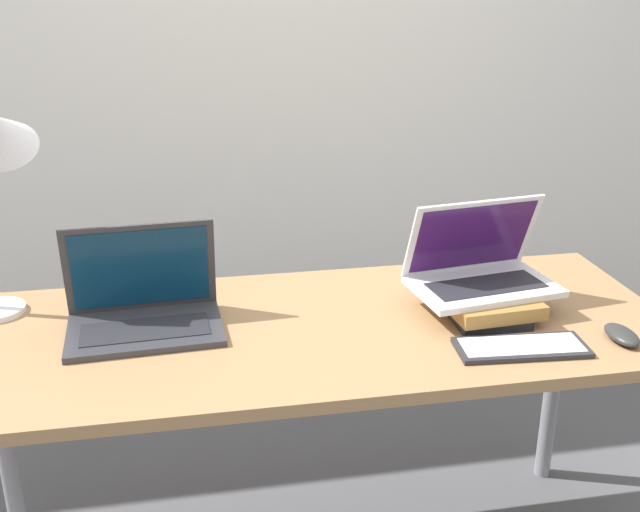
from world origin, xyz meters
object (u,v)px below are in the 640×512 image
Objects in this scene: laptop_on_books at (480,269)px; mouse at (622,335)px; wireless_keyboard at (521,347)px; laptop_left at (144,309)px; book_stack at (481,300)px.

mouse is at bearing -41.87° from laptop_on_books.
laptop_on_books is 0.37m from mouse.
mouse is (0.25, 0.00, 0.01)m from wireless_keyboard.
laptop_left is 0.84m from laptop_on_books.
laptop_on_books is at bearing 93.29° from wireless_keyboard.
laptop_left is 3.27× the size of mouse.
wireless_keyboard is 0.25m from mouse.
laptop_on_books reaches higher than mouse.
wireless_keyboard is (0.85, -0.27, -0.04)m from laptop_left.
wireless_keyboard is at bearing -17.79° from laptop_left.
laptop_on_books is 1.24× the size of wireless_keyboard.
laptop_on_books reaches higher than wireless_keyboard.
book_stack is at bearing 93.72° from wireless_keyboard.
book_stack is 2.56× the size of mouse.
mouse is (0.26, -0.21, -0.02)m from book_stack.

